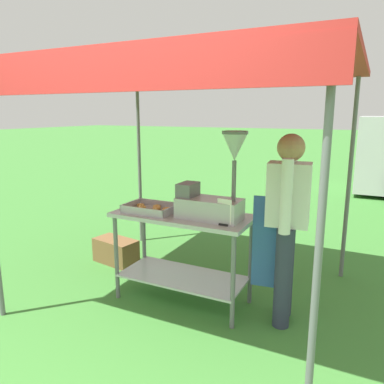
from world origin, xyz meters
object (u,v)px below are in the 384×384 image
(donut_fryer, at_px, (213,192))
(stall_canopy, at_px, (187,75))
(supply_crate, at_px, (116,251))
(vendor, at_px, (286,220))
(donut_cart, at_px, (182,239))
(menu_sign, at_px, (224,214))
(donut_tray, at_px, (151,209))

(donut_fryer, bearing_deg, stall_canopy, 158.65)
(donut_fryer, xyz_separation_m, supply_crate, (-1.47, 0.49, -0.95))
(donut_fryer, xyz_separation_m, vendor, (0.61, 0.10, -0.19))
(donut_cart, distance_m, donut_fryer, 0.57)
(donut_cart, height_order, supply_crate, donut_cart)
(vendor, bearing_deg, supply_crate, 169.53)
(donut_fryer, relative_size, vendor, 0.48)
(donut_fryer, relative_size, supply_crate, 1.35)
(menu_sign, distance_m, vendor, 0.52)
(donut_tray, bearing_deg, donut_cart, 8.87)
(menu_sign, relative_size, supply_crate, 0.39)
(stall_canopy, distance_m, donut_tray, 1.26)
(donut_tray, distance_m, supply_crate, 1.23)
(donut_cart, bearing_deg, supply_crate, 158.16)
(donut_cart, height_order, donut_tray, donut_tray)
(vendor, bearing_deg, donut_cart, -175.26)
(donut_cart, relative_size, supply_crate, 2.26)
(menu_sign, bearing_deg, supply_crate, 159.21)
(donut_cart, bearing_deg, donut_fryer, -4.76)
(vendor, height_order, supply_crate, vendor)
(stall_canopy, relative_size, menu_sign, 12.76)
(vendor, bearing_deg, menu_sign, -153.09)
(menu_sign, bearing_deg, stall_canopy, 151.83)
(menu_sign, distance_m, supply_crate, 1.92)
(donut_cart, height_order, vendor, vendor)
(stall_canopy, height_order, supply_crate, stall_canopy)
(donut_tray, height_order, vendor, vendor)
(supply_crate, bearing_deg, stall_canopy, -17.53)
(stall_canopy, xyz_separation_m, supply_crate, (-1.15, 0.36, -1.95))
(donut_tray, relative_size, menu_sign, 2.09)
(stall_canopy, xyz_separation_m, donut_fryer, (0.32, -0.12, -0.99))
(donut_cart, xyz_separation_m, donut_tray, (-0.31, -0.05, 0.26))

